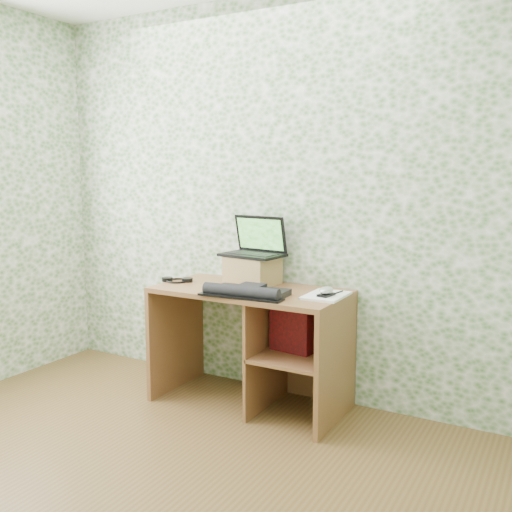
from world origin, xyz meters
The scene contains 10 objects.
wall_back centered at (0.00, 1.75, 1.30)m, with size 3.50×3.50×0.00m, color silver.
desk centered at (0.08, 1.47, 0.48)m, with size 1.20×0.60×0.75m.
riser centered at (-0.06, 1.58, 0.84)m, with size 0.30×0.25×0.18m, color olive.
laptop centered at (-0.06, 1.63, 0.99)m, with size 0.41×0.31×0.26m.
keyboard centered at (0.08, 1.26, 0.78)m, with size 0.53×0.29×0.07m.
headphones centered at (-0.54, 1.41, 0.76)m, with size 0.20×0.19×0.03m.
notepad centered at (0.50, 1.46, 0.76)m, with size 0.21×0.31×0.01m, color silver.
mouse centered at (0.52, 1.42, 0.78)m, with size 0.07×0.12×0.04m, color silver.
pen centered at (0.55, 1.51, 0.77)m, with size 0.01×0.01×0.14m, color black.
red_box centered at (0.29, 1.44, 0.55)m, with size 0.27×0.09×0.32m, color maroon.
Camera 1 is at (1.75, -1.58, 1.47)m, focal length 40.00 mm.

